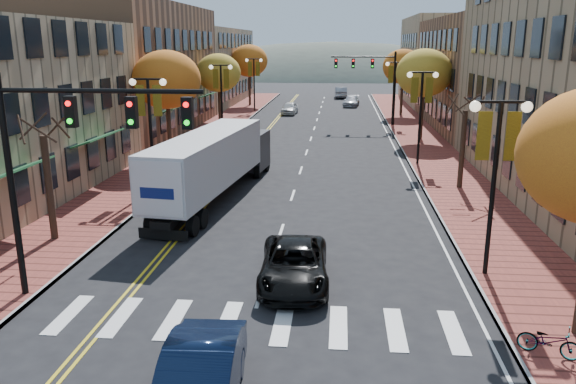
% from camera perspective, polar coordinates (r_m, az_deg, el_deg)
% --- Properties ---
extents(ground, '(200.00, 200.00, 0.00)m').
position_cam_1_polar(ground, '(14.94, -4.96, -16.70)').
color(ground, black).
rests_on(ground, ground).
extents(sidewalk_left, '(4.00, 85.00, 0.15)m').
position_cam_1_polar(sidewalk_left, '(47.06, -8.81, 5.32)').
color(sidewalk_left, brown).
rests_on(sidewalk_left, ground).
extents(sidewalk_right, '(4.00, 85.00, 0.15)m').
position_cam_1_polar(sidewalk_right, '(46.13, 13.52, 4.89)').
color(sidewalk_right, brown).
rests_on(sidewalk_right, ground).
extents(building_left_mid, '(12.00, 24.00, 11.00)m').
position_cam_1_polar(building_left_mid, '(52.28, -16.83, 11.80)').
color(building_left_mid, brown).
rests_on(building_left_mid, ground).
extents(building_left_far, '(12.00, 26.00, 9.50)m').
position_cam_1_polar(building_left_far, '(76.08, -9.69, 12.45)').
color(building_left_far, '#9E8966').
rests_on(building_left_far, ground).
extents(building_right_mid, '(15.00, 24.00, 10.00)m').
position_cam_1_polar(building_right_mid, '(56.89, 22.19, 11.05)').
color(building_right_mid, brown).
rests_on(building_right_mid, ground).
extents(building_right_far, '(15.00, 20.00, 11.00)m').
position_cam_1_polar(building_right_far, '(78.20, 17.64, 12.59)').
color(building_right_far, '#9E8966').
rests_on(building_right_far, ground).
extents(tree_left_a, '(0.28, 0.28, 4.20)m').
position_cam_1_polar(tree_left_a, '(24.11, -23.09, 0.37)').
color(tree_left_a, '#382619').
rests_on(tree_left_a, sidewalk_left).
extents(tree_left_b, '(4.48, 4.48, 7.21)m').
position_cam_1_polar(tree_left_b, '(38.31, -12.24, 11.08)').
color(tree_left_b, '#382619').
rests_on(tree_left_b, sidewalk_left).
extents(tree_left_c, '(4.16, 4.16, 6.69)m').
position_cam_1_polar(tree_left_c, '(53.79, -7.08, 11.91)').
color(tree_left_c, '#382619').
rests_on(tree_left_c, sidewalk_left).
extents(tree_left_d, '(4.61, 4.61, 7.42)m').
position_cam_1_polar(tree_left_d, '(71.44, -3.97, 13.16)').
color(tree_left_d, '#382619').
rests_on(tree_left_d, sidewalk_left).
extents(tree_right_b, '(0.28, 0.28, 4.20)m').
position_cam_1_polar(tree_right_b, '(31.69, 17.29, 4.16)').
color(tree_right_b, '#382619').
rests_on(tree_right_b, sidewalk_right).
extents(tree_right_c, '(4.48, 4.48, 7.21)m').
position_cam_1_polar(tree_right_c, '(47.02, 13.67, 11.66)').
color(tree_right_c, '#382619').
rests_on(tree_right_c, sidewalk_right).
extents(tree_right_d, '(4.35, 4.35, 7.00)m').
position_cam_1_polar(tree_right_d, '(62.89, 11.61, 12.37)').
color(tree_right_d, '#382619').
rests_on(tree_right_d, sidewalk_right).
extents(lamp_left_b, '(1.96, 0.36, 6.05)m').
position_cam_1_polar(lamp_left_b, '(30.37, -13.88, 7.86)').
color(lamp_left_b, black).
rests_on(lamp_left_b, ground).
extents(lamp_left_c, '(1.96, 0.36, 6.05)m').
position_cam_1_polar(lamp_left_c, '(47.67, -6.80, 10.62)').
color(lamp_left_c, black).
rests_on(lamp_left_c, ground).
extents(lamp_left_d, '(1.96, 0.36, 6.05)m').
position_cam_1_polar(lamp_left_d, '(65.35, -3.47, 11.85)').
color(lamp_left_d, black).
rests_on(lamp_left_d, ground).
extents(lamp_right_a, '(1.96, 0.36, 6.05)m').
position_cam_1_polar(lamp_right_a, '(19.50, 20.40, 3.58)').
color(lamp_right_a, black).
rests_on(lamp_right_a, ground).
extents(lamp_right_b, '(1.96, 0.36, 6.05)m').
position_cam_1_polar(lamp_right_b, '(37.02, 13.38, 9.10)').
color(lamp_right_b, black).
rests_on(lamp_right_b, ground).
extents(lamp_right_c, '(1.96, 0.36, 6.05)m').
position_cam_1_polar(lamp_right_c, '(54.84, 10.85, 11.02)').
color(lamp_right_c, black).
rests_on(lamp_right_c, ground).
extents(traffic_mast_near, '(6.10, 0.35, 7.00)m').
position_cam_1_polar(traffic_mast_near, '(17.62, -21.41, 4.44)').
color(traffic_mast_near, black).
rests_on(traffic_mast_near, ground).
extents(traffic_mast_far, '(6.10, 0.34, 7.00)m').
position_cam_1_polar(traffic_mast_far, '(54.65, 8.72, 11.76)').
color(traffic_mast_far, black).
rests_on(traffic_mast_far, ground).
extents(semi_truck, '(3.85, 14.30, 3.53)m').
position_cam_1_polar(semi_truck, '(28.75, -7.39, 3.28)').
color(semi_truck, black).
rests_on(semi_truck, ground).
extents(navy_sedan, '(1.83, 4.63, 1.50)m').
position_cam_1_polar(navy_sedan, '(12.91, -9.08, -18.51)').
color(navy_sedan, black).
rests_on(navy_sedan, ground).
extents(black_suv, '(2.49, 4.94, 1.34)m').
position_cam_1_polar(black_suv, '(18.82, 0.62, -7.39)').
color(black_suv, black).
rests_on(black_suv, ground).
extents(car_far_white, '(1.85, 4.06, 1.35)m').
position_cam_1_polar(car_far_white, '(63.53, 0.16, 8.51)').
color(car_far_white, silver).
rests_on(car_far_white, ground).
extents(car_far_silver, '(2.32, 4.61, 1.28)m').
position_cam_1_polar(car_far_silver, '(71.76, 6.44, 9.14)').
color(car_far_silver, '#9A9AA1').
rests_on(car_far_silver, ground).
extents(car_far_oncoming, '(1.82, 4.81, 1.57)m').
position_cam_1_polar(car_far_oncoming, '(82.84, 5.38, 10.04)').
color(car_far_oncoming, '#94949B').
rests_on(car_far_oncoming, ground).
extents(bicycle, '(1.61, 1.09, 0.80)m').
position_cam_1_polar(bicycle, '(16.04, 25.03, -13.55)').
color(bicycle, gray).
rests_on(bicycle, sidewalk_right).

